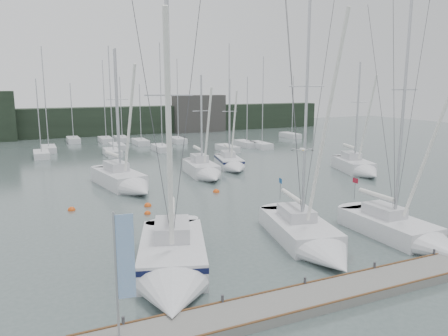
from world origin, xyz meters
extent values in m
plane|color=#4B5C5A|center=(0.00, 0.00, 0.00)|extent=(160.00, 160.00, 0.00)
cube|color=slate|center=(0.00, -5.00, 0.20)|extent=(24.00, 2.00, 0.40)
cube|color=black|center=(0.00, 62.00, 2.50)|extent=(90.00, 4.00, 5.00)
cube|color=#3D3A38|center=(18.00, 60.00, 3.50)|extent=(10.00, 3.00, 7.00)
cube|color=silver|center=(8.95, 46.27, 0.35)|extent=(1.80, 4.50, 0.90)
cylinder|color=#ABADB3|center=(8.95, 45.77, 6.83)|extent=(0.12, 0.12, 12.06)
cube|color=silver|center=(-1.29, 51.27, 0.35)|extent=(1.80, 4.50, 0.90)
cylinder|color=#ABADB3|center=(-1.29, 50.77, 6.75)|extent=(0.12, 0.12, 11.90)
cube|color=silver|center=(-2.71, 37.73, 0.35)|extent=(1.80, 4.50, 0.90)
cylinder|color=#ABADB3|center=(-2.71, 37.23, 7.25)|extent=(0.12, 0.12, 12.90)
cube|color=silver|center=(1.23, 51.30, 0.35)|extent=(1.80, 4.50, 0.90)
cylinder|color=#ABADB3|center=(1.23, 50.80, 5.51)|extent=(0.12, 0.12, 9.42)
cube|color=silver|center=(18.08, 35.89, 0.35)|extent=(1.80, 4.50, 0.90)
cylinder|color=#ABADB3|center=(18.08, 35.39, 6.83)|extent=(0.12, 0.12, 12.05)
cube|color=silver|center=(3.11, 46.49, 0.35)|extent=(1.80, 4.50, 0.90)
cylinder|color=#ABADB3|center=(3.11, 45.99, 4.94)|extent=(0.12, 0.12, 8.28)
cube|color=silver|center=(28.81, 44.54, 0.35)|extent=(1.80, 4.50, 0.90)
cylinder|color=#ABADB3|center=(28.81, 44.04, 5.62)|extent=(0.12, 0.12, 9.64)
cube|color=silver|center=(16.78, 38.14, 0.35)|extent=(1.80, 4.50, 0.90)
cylinder|color=#ABADB3|center=(16.78, 37.64, 5.46)|extent=(0.12, 0.12, 9.32)
cube|color=silver|center=(-5.96, 53.41, 0.35)|extent=(1.80, 4.50, 0.90)
cylinder|color=#ABADB3|center=(-5.96, 52.91, 5.02)|extent=(0.12, 0.12, 8.44)
cube|color=silver|center=(-11.14, 39.84, 0.35)|extent=(1.80, 4.50, 0.90)
cylinder|color=#ABADB3|center=(-11.14, 39.34, 5.27)|extent=(0.12, 0.12, 8.94)
cube|color=silver|center=(12.35, 34.91, 0.35)|extent=(1.80, 4.50, 0.90)
cylinder|color=#ABADB3|center=(12.35, 34.41, 7.55)|extent=(0.12, 0.12, 13.50)
cube|color=silver|center=(4.14, 38.93, 0.35)|extent=(1.80, 4.50, 0.90)
cylinder|color=#ABADB3|center=(4.14, 38.43, 7.62)|extent=(0.12, 0.12, 13.64)
cube|color=silver|center=(-1.10, 43.04, 0.35)|extent=(1.80, 4.50, 0.90)
cylinder|color=#ABADB3|center=(-1.10, 42.54, 7.25)|extent=(0.12, 0.12, 12.90)
cube|color=silver|center=(-10.05, 44.50, 0.35)|extent=(1.80, 4.50, 0.90)
cylinder|color=#ABADB3|center=(-10.05, 44.00, 7.34)|extent=(0.12, 0.12, 13.08)
cube|color=silver|center=(-6.40, 1.23, 0.50)|extent=(5.08, 7.27, 1.65)
cone|color=silver|center=(-7.86, -3.25, 0.50)|extent=(3.92, 3.68, 3.20)
cube|color=silver|center=(-6.23, 1.76, 1.71)|extent=(2.49, 3.06, 0.77)
cylinder|color=#ABADB3|center=(-6.55, 0.78, 7.36)|extent=(0.20, 0.20, 12.07)
cylinder|color=white|center=(-5.99, 2.49, 2.70)|extent=(1.29, 3.16, 0.31)
cube|color=#0F1438|center=(-6.40, 1.23, 1.05)|extent=(5.11, 7.29, 0.28)
cube|color=#194D8C|center=(-5.31, 4.58, 3.31)|extent=(0.20, 0.57, 0.40)
cube|color=silver|center=(1.72, 1.92, 0.41)|extent=(4.23, 6.90, 1.38)
cone|color=silver|center=(0.76, -2.57, 0.41)|extent=(3.46, 3.31, 2.95)
cube|color=silver|center=(1.82, 2.37, 1.43)|extent=(2.12, 2.85, 0.64)
cylinder|color=#ABADB3|center=(1.62, 1.47, 7.64)|extent=(0.17, 0.17, 13.07)
cylinder|color=white|center=(1.99, 3.18, 2.26)|extent=(0.91, 3.12, 0.26)
cube|color=#194D8C|center=(2.43, 5.24, 2.76)|extent=(0.12, 0.49, 0.33)
cube|color=silver|center=(7.01, 0.08, 0.41)|extent=(2.76, 5.96, 1.38)
cube|color=silver|center=(7.01, 0.54, 1.43)|extent=(1.52, 2.38, 0.64)
cylinder|color=#ABADB3|center=(7.01, -0.35, 7.49)|extent=(0.17, 0.17, 12.76)
cylinder|color=white|center=(7.01, 1.27, 2.25)|extent=(0.26, 2.91, 0.26)
cube|color=maroon|center=(7.01, 3.24, 2.76)|extent=(0.02, 0.50, 0.33)
cube|color=silver|center=(-5.36, 20.17, 0.50)|extent=(3.92, 6.93, 1.68)
cone|color=silver|center=(-4.53, 15.58, 0.50)|extent=(3.25, 3.25, 2.79)
cube|color=silver|center=(-5.46, 20.72, 1.73)|extent=(1.98, 2.85, 0.78)
cylinder|color=#ABADB3|center=(-5.28, 19.71, 6.70)|extent=(0.20, 0.20, 10.72)
cylinder|color=white|center=(-5.60, 21.46, 2.74)|extent=(0.88, 3.20, 0.31)
cube|color=silver|center=(3.24, 21.74, 0.47)|extent=(3.01, 5.70, 1.57)
cone|color=silver|center=(2.87, 17.84, 0.47)|extent=(2.71, 2.58, 2.50)
cube|color=silver|center=(3.29, 22.26, 1.62)|extent=(1.58, 2.31, 0.73)
cylinder|color=#ABADB3|center=(3.20, 21.35, 5.61)|extent=(0.19, 0.19, 8.71)
cylinder|color=white|center=(3.34, 22.84, 2.56)|extent=(0.54, 2.70, 0.29)
cube|color=silver|center=(7.63, 24.40, 0.40)|extent=(3.41, 5.59, 1.35)
cone|color=silver|center=(6.83, 20.77, 0.40)|extent=(2.77, 2.69, 2.34)
cube|color=silver|center=(7.73, 24.84, 1.39)|extent=(1.71, 2.31, 0.63)
cylinder|color=#ABADB3|center=(7.55, 24.04, 5.33)|extent=(0.16, 0.16, 8.51)
cylinder|color=white|center=(7.86, 25.42, 2.20)|extent=(0.80, 2.54, 0.25)
cube|color=#0F1438|center=(7.63, 24.40, 0.85)|extent=(3.44, 5.61, 0.22)
cube|color=silver|center=(18.63, 16.81, 0.46)|extent=(4.02, 6.13, 1.53)
cone|color=silver|center=(17.50, 12.95, 0.46)|extent=(3.12, 3.03, 2.54)
cube|color=silver|center=(18.77, 17.30, 1.58)|extent=(1.98, 2.56, 0.71)
cylinder|color=#ABADB3|center=(18.51, 16.43, 6.24)|extent=(0.18, 0.18, 10.05)
cylinder|color=white|center=(18.94, 17.89, 2.49)|extent=(1.05, 2.72, 0.29)
sphere|color=#E14F14|center=(-4.75, 12.43, 0.00)|extent=(0.55, 0.55, 0.55)
sphere|color=#E14F14|center=(1.70, 14.28, 0.00)|extent=(0.57, 0.57, 0.57)
sphere|color=#E14F14|center=(-10.11, 13.66, 0.00)|extent=(0.55, 0.55, 0.55)
cylinder|color=#ABADB3|center=(-10.30, -4.78, 2.66)|extent=(0.09, 0.09, 4.52)
cube|color=blue|center=(-9.95, -4.82, 3.30)|extent=(0.60, 0.10, 3.01)
ellipsoid|color=silver|center=(-0.40, -1.21, 5.90)|extent=(0.38, 0.49, 0.20)
cube|color=gray|center=(-0.66, -1.09, 5.92)|extent=(0.46, 0.31, 0.11)
cube|color=gray|center=(-0.14, -1.32, 5.92)|extent=(0.46, 0.31, 0.11)
sphere|color=#E14F14|center=(-5.28, 10.48, 0.00)|extent=(0.47, 0.47, 0.47)
camera|label=1|loc=(-12.71, -18.91, 9.06)|focal=35.00mm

